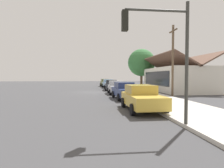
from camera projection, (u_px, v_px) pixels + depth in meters
name	position (u px, v px, depth m)	size (l,w,h in m)	color
ground_plane	(94.00, 92.00, 26.05)	(120.00, 120.00, 0.00)	#424244
sidewalk_curb	(134.00, 91.00, 26.65)	(60.00, 4.20, 0.16)	beige
car_olive	(105.00, 83.00, 41.40)	(4.60, 2.05, 1.59)	olive
car_skyblue	(108.00, 84.00, 35.63)	(4.88, 2.06, 1.59)	#8CB7E0
car_charcoal	(111.00, 85.00, 29.71)	(4.62, 2.25, 1.59)	#2D3035
car_silver	(116.00, 87.00, 23.69)	(4.60, 2.06, 1.59)	silver
car_navy	(125.00, 90.00, 18.21)	(4.68, 2.14, 1.59)	navy
car_mustard	(142.00, 97.00, 12.07)	(4.59, 2.11, 1.59)	gold
storefront_building	(176.00, 78.00, 27.77)	(12.75, 6.53, 5.18)	silver
shade_tree	(141.00, 63.00, 35.27)	(5.00, 5.00, 7.18)	brown
traffic_light_main	(162.00, 43.00, 7.77)	(0.37, 2.79, 5.20)	#383833
utility_pole_wooden	(173.00, 59.00, 20.09)	(1.80, 0.24, 7.50)	brown
fire_hydrant_red	(125.00, 88.00, 26.12)	(0.22, 0.22, 0.71)	red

